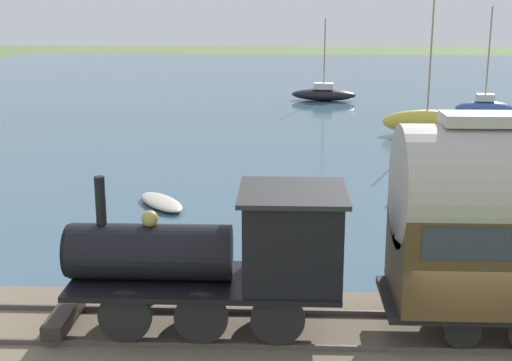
{
  "coord_description": "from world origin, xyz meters",
  "views": [
    {
      "loc": [
        -13.43,
        3.78,
        7.7
      ],
      "look_at": [
        8.6,
        4.69,
        1.97
      ],
      "focal_mm": 50.0,
      "sensor_mm": 36.0,
      "label": 1
    }
  ],
  "objects_px": {
    "sailboat_blue": "(484,107)",
    "rowboat_near_shore": "(414,202)",
    "sailboat_black": "(324,94)",
    "rowboat_far_out": "(161,202)",
    "sailboat_yellow": "(427,121)",
    "steam_locomotive": "(230,250)",
    "rowboat_off_pier": "(423,280)"
  },
  "relations": [
    {
      "from": "sailboat_blue",
      "to": "rowboat_near_shore",
      "type": "distance_m",
      "value": 22.54
    },
    {
      "from": "sailboat_black",
      "to": "rowboat_far_out",
      "type": "xyz_separation_m",
      "value": [
        -28.21,
        7.52,
        -0.36
      ]
    },
    {
      "from": "sailboat_black",
      "to": "sailboat_yellow",
      "type": "relative_size",
      "value": 0.74
    },
    {
      "from": "steam_locomotive",
      "to": "rowboat_far_out",
      "type": "distance_m",
      "value": 11.99
    },
    {
      "from": "rowboat_near_shore",
      "to": "rowboat_off_pier",
      "type": "bearing_deg",
      "value": -163.07
    },
    {
      "from": "rowboat_far_out",
      "to": "steam_locomotive",
      "type": "bearing_deg",
      "value": -105.96
    },
    {
      "from": "sailboat_black",
      "to": "sailboat_yellow",
      "type": "distance_m",
      "value": 14.3
    },
    {
      "from": "rowboat_far_out",
      "to": "sailboat_blue",
      "type": "bearing_deg",
      "value": 17.07
    },
    {
      "from": "sailboat_blue",
      "to": "rowboat_far_out",
      "type": "height_order",
      "value": "sailboat_blue"
    },
    {
      "from": "sailboat_yellow",
      "to": "rowboat_far_out",
      "type": "height_order",
      "value": "sailboat_yellow"
    },
    {
      "from": "steam_locomotive",
      "to": "sailboat_yellow",
      "type": "bearing_deg",
      "value": -19.48
    },
    {
      "from": "sailboat_yellow",
      "to": "sailboat_blue",
      "type": "relative_size",
      "value": 1.17
    },
    {
      "from": "sailboat_black",
      "to": "rowboat_far_out",
      "type": "distance_m",
      "value": 29.2
    },
    {
      "from": "rowboat_off_pier",
      "to": "rowboat_far_out",
      "type": "xyz_separation_m",
      "value": [
        7.52,
        8.39,
        -0.1
      ]
    },
    {
      "from": "sailboat_blue",
      "to": "rowboat_near_shore",
      "type": "relative_size",
      "value": 3.21
    },
    {
      "from": "sailboat_blue",
      "to": "steam_locomotive",
      "type": "bearing_deg",
      "value": 162.52
    },
    {
      "from": "steam_locomotive",
      "to": "sailboat_black",
      "type": "relative_size",
      "value": 1.05
    },
    {
      "from": "sailboat_black",
      "to": "rowboat_far_out",
      "type": "relative_size",
      "value": 1.99
    },
    {
      "from": "rowboat_off_pier",
      "to": "rowboat_near_shore",
      "type": "relative_size",
      "value": 1.08
    },
    {
      "from": "sailboat_yellow",
      "to": "rowboat_far_out",
      "type": "bearing_deg",
      "value": 140.61
    },
    {
      "from": "sailboat_black",
      "to": "rowboat_near_shore",
      "type": "bearing_deg",
      "value": -168.46
    },
    {
      "from": "rowboat_off_pier",
      "to": "rowboat_far_out",
      "type": "bearing_deg",
      "value": 93.42
    },
    {
      "from": "rowboat_off_pier",
      "to": "rowboat_far_out",
      "type": "distance_m",
      "value": 11.27
    },
    {
      "from": "sailboat_blue",
      "to": "rowboat_far_out",
      "type": "xyz_separation_m",
      "value": [
        -21.15,
        17.65,
        -0.46
      ]
    },
    {
      "from": "rowboat_off_pier",
      "to": "sailboat_yellow",
      "type": "bearing_deg",
      "value": 34.36
    },
    {
      "from": "steam_locomotive",
      "to": "rowboat_far_out",
      "type": "height_order",
      "value": "steam_locomotive"
    },
    {
      "from": "sailboat_blue",
      "to": "rowboat_near_shore",
      "type": "height_order",
      "value": "sailboat_blue"
    },
    {
      "from": "rowboat_off_pier",
      "to": "rowboat_near_shore",
      "type": "distance_m",
      "value": 7.75
    },
    {
      "from": "steam_locomotive",
      "to": "rowboat_near_shore",
      "type": "bearing_deg",
      "value": -27.84
    },
    {
      "from": "rowboat_near_shore",
      "to": "sailboat_yellow",
      "type": "bearing_deg",
      "value": 12.73
    },
    {
      "from": "sailboat_black",
      "to": "rowboat_off_pier",
      "type": "distance_m",
      "value": 35.75
    },
    {
      "from": "steam_locomotive",
      "to": "sailboat_blue",
      "type": "xyz_separation_m",
      "value": [
        32.4,
        -14.18,
        -1.8
      ]
    }
  ]
}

